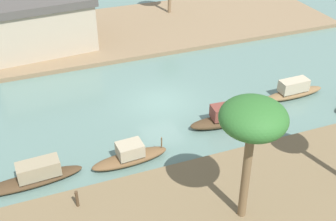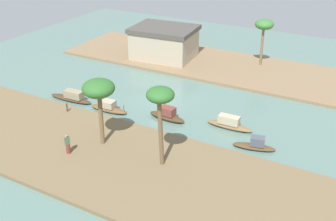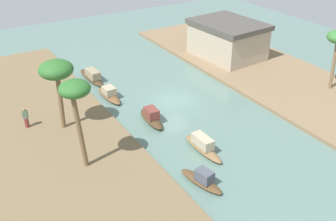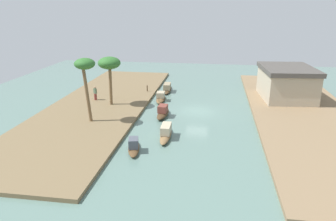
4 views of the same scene
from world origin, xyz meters
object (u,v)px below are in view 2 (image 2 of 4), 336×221
Objects in this scene: sampan_open_hull at (255,145)px; palm_tree_left_far at (160,99)px; sampan_downstream_large at (72,97)px; sampan_near_left_bank at (229,124)px; sampan_foreground at (167,115)px; sampan_with_tall_canopy at (109,108)px; palm_tree_left_near at (99,90)px; mooring_post at (67,107)px; palm_tree_right_tall at (264,26)px; person_on_near_bank at (68,145)px; riverside_building at (164,42)px.

sampan_open_hull is 0.56× the size of palm_tree_left_far.
sampan_downstream_large is 1.18× the size of sampan_near_left_bank.
sampan_downstream_large is 16.02m from palm_tree_left_far.
sampan_open_hull is at bearing -2.64° from sampan_foreground.
sampan_with_tall_canopy is 0.71× the size of palm_tree_left_near.
mooring_post is 0.15× the size of palm_tree_right_tall.
sampan_near_left_bank is 10.15m from palm_tree_left_far.
sampan_open_hull is 13.40m from palm_tree_left_near.
person_on_near_bank is (6.59, -8.03, 0.63)m from sampan_downstream_large.
palm_tree_left_near reaches higher than person_on_near_bank.
palm_tree_left_near is at bearing -104.12° from palm_tree_right_tall.
palm_tree_right_tall is at bearing 12.10° from person_on_near_bank.
mooring_post is at bearing -153.67° from sampan_foreground.
sampan_open_hull is 23.02m from riverside_building.
palm_tree_right_tall reaches higher than riverside_building.
palm_tree_right_tall is (-5.19, 18.42, 4.82)m from sampan_open_hull.
sampan_foreground is 9.63m from mooring_post.
sampan_foreground is at bearing 160.87° from sampan_open_hull.
riverside_building is at bearing 105.51° from palm_tree_left_near.
sampan_with_tall_canopy is 21.43m from palm_tree_right_tall.
palm_tree_left_far reaches higher than sampan_open_hull.
palm_tree_left_near reaches higher than sampan_near_left_bank.
palm_tree_right_tall reaches higher than sampan_with_tall_canopy.
palm_tree_left_far is at bearing -144.47° from sampan_open_hull.
palm_tree_left_near is at bearing -24.62° from mooring_post.
sampan_downstream_large is 2.98× the size of person_on_near_bank.
mooring_post is (-14.58, -4.87, 0.27)m from sampan_near_left_bank.
sampan_with_tall_canopy is at bearing -4.39° from sampan_downstream_large.
palm_tree_right_tall is (7.52, 26.55, 4.16)m from person_on_near_bank.
sampan_near_left_bank is 17.00m from palm_tree_right_tall.
sampan_foreground is (5.80, 1.25, 0.06)m from sampan_with_tall_canopy.
sampan_with_tall_canopy is at bearing 168.42° from sampan_open_hull.
palm_tree_right_tall is at bearing 96.36° from sampan_near_left_bank.
sampan_with_tall_canopy is 3.93m from mooring_post.
mooring_post is 8.34m from palm_tree_left_near.
riverside_building is at bearing 87.96° from mooring_post.
sampan_downstream_large is 10.83m from palm_tree_left_near.
person_on_near_bank is at bearing -105.81° from palm_tree_right_tall.
mooring_post is at bearing 164.36° from palm_tree_left_far.
sampan_foreground is at bearing 115.21° from palm_tree_left_far.
riverside_building is (-4.33, 23.48, 1.28)m from person_on_near_bank.
sampan_near_left_bank is 15.37m from mooring_post.
riverside_building is (-11.85, -3.07, -2.88)m from palm_tree_right_tall.
palm_tree_right_tall reaches higher than person_on_near_bank.
riverside_building reaches higher than sampan_with_tall_canopy.
sampan_near_left_bank is at bearing 9.02° from sampan_with_tall_canopy.
sampan_open_hull is 2.13× the size of person_on_near_bank.
palm_tree_right_tall is at bearing 60.16° from sampan_with_tall_canopy.
mooring_post is at bearing -120.68° from palm_tree_right_tall.
sampan_with_tall_canopy is at bearing -116.73° from palm_tree_right_tall.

